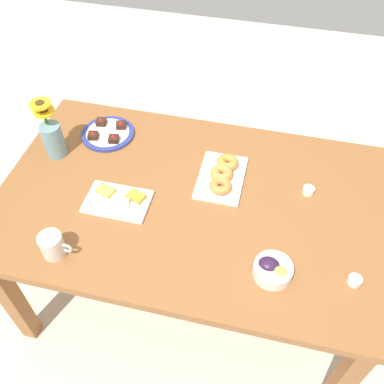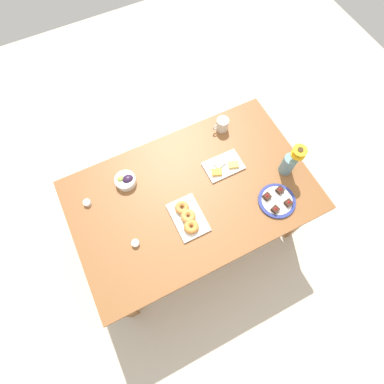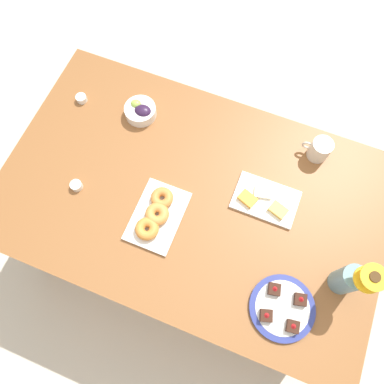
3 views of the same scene
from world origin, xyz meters
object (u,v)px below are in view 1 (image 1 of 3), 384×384
object	(u,v)px
jam_cup_berry	(308,190)
dining_table	(192,211)
grape_bowl	(273,269)
jam_cup_honey	(355,280)
coffee_mug	(52,245)
flower_vase	(52,137)
croissant_platter	(222,175)
cheese_platter	(118,200)
dessert_plate	(108,133)

from	to	relation	value
jam_cup_berry	dining_table	bearing A→B (deg)	-162.84
dining_table	jam_cup_berry	world-z (taller)	jam_cup_berry
grape_bowl	jam_cup_honey	distance (m)	0.29
coffee_mug	flower_vase	bearing A→B (deg)	114.49
croissant_platter	cheese_platter	bearing A→B (deg)	-149.60
cheese_platter	jam_cup_honey	xyz separation A→B (m)	(0.92, -0.16, 0.00)
dining_table	dessert_plate	xyz separation A→B (m)	(-0.48, 0.29, 0.10)
croissant_platter	dessert_plate	world-z (taller)	same
dining_table	jam_cup_berry	size ratio (longest dim) A/B	33.33
coffee_mug	grape_bowl	distance (m)	0.79
grape_bowl	dessert_plate	size ratio (longest dim) A/B	0.57
dessert_plate	jam_cup_berry	bearing A→B (deg)	-9.08
jam_cup_berry	dessert_plate	bearing A→B (deg)	170.92
dining_table	dessert_plate	distance (m)	0.57
grape_bowl	flower_vase	world-z (taller)	flower_vase
cheese_platter	flower_vase	bearing A→B (deg)	150.27
jam_cup_berry	dessert_plate	distance (m)	0.95
dining_table	flower_vase	world-z (taller)	flower_vase
grape_bowl	flower_vase	xyz separation A→B (m)	(-1.01, 0.40, 0.07)
flower_vase	grape_bowl	bearing A→B (deg)	-21.55
jam_cup_honey	jam_cup_berry	xyz separation A→B (m)	(-0.18, 0.39, 0.00)
coffee_mug	cheese_platter	world-z (taller)	coffee_mug
dining_table	cheese_platter	size ratio (longest dim) A/B	6.15
jam_cup_honey	dessert_plate	distance (m)	1.24
cheese_platter	flower_vase	xyz separation A→B (m)	(-0.37, 0.21, 0.09)
croissant_platter	jam_cup_honey	world-z (taller)	croissant_platter
grape_bowl	jam_cup_berry	distance (m)	0.43
jam_cup_honey	flower_vase	bearing A→B (deg)	164.15
dessert_plate	dining_table	bearing A→B (deg)	-31.49
cheese_platter	dessert_plate	size ratio (longest dim) A/B	1.06
croissant_platter	jam_cup_honey	size ratio (longest dim) A/B	5.83
coffee_mug	cheese_platter	xyz separation A→B (m)	(0.14, 0.28, -0.04)
jam_cup_honey	jam_cup_berry	distance (m)	0.43
dining_table	grape_bowl	size ratio (longest dim) A/B	11.49
flower_vase	croissant_platter	bearing A→B (deg)	1.22
grape_bowl	jam_cup_berry	world-z (taller)	grape_bowl
coffee_mug	dessert_plate	bearing A→B (deg)	94.07
coffee_mug	jam_cup_honey	distance (m)	1.08
cheese_platter	jam_cup_honey	world-z (taller)	cheese_platter
grape_bowl	jam_cup_honey	xyz separation A→B (m)	(0.28, 0.03, -0.01)
cheese_platter	jam_cup_berry	world-z (taller)	cheese_platter
coffee_mug	dessert_plate	distance (m)	0.67
dining_table	grape_bowl	bearing A→B (deg)	-37.87
dining_table	flower_vase	size ratio (longest dim) A/B	5.90
jam_cup_honey	dessert_plate	world-z (taller)	dessert_plate
jam_cup_honey	jam_cup_berry	size ratio (longest dim) A/B	1.00
grape_bowl	croissant_platter	bearing A→B (deg)	121.81
dining_table	coffee_mug	xyz separation A→B (m)	(-0.43, -0.37, 0.14)
cheese_platter	jam_cup_berry	size ratio (longest dim) A/B	5.42
jam_cup_honey	flower_vase	size ratio (longest dim) A/B	0.18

